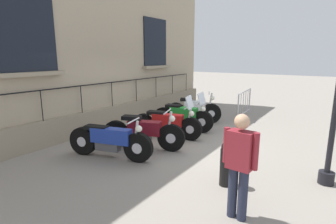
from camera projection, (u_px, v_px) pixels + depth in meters
ground_plane at (172, 139)px, 7.70m from camera, size 60.00×60.00×0.00m
building_facade at (100, 25)px, 8.53m from camera, size 0.82×11.81×7.00m
motorcycle_blue at (110, 141)px, 6.20m from camera, size 2.14×0.81×0.99m
motorcycle_maroon at (143, 132)px, 6.83m from camera, size 2.14×0.97×1.06m
motorcycle_red at (167, 123)px, 7.77m from camera, size 2.14×0.81×1.30m
motorcycle_green at (183, 116)px, 8.51m from camera, size 2.05×0.71×1.28m
motorcycle_white at (194, 110)px, 9.56m from camera, size 1.88×1.02×1.12m
crowd_barrier at (244, 103)px, 10.40m from camera, size 0.19×1.90×1.05m
bollard at (226, 164)px, 4.88m from camera, size 0.22×0.22×0.85m
pedestrian_standing at (240, 162)px, 3.78m from camera, size 0.53×0.25×1.61m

